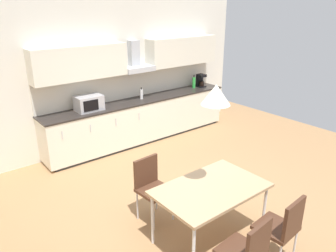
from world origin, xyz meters
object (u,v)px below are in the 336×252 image
at_px(dining_table, 211,191).
at_px(pendant_lamp, 216,95).
at_px(microwave, 89,103).
at_px(coffee_maker, 200,80).
at_px(bottle_white, 141,94).
at_px(chair_far_left, 151,183).
at_px(chair_near_right, 283,225).
at_px(bottle_green, 194,82).
at_px(chair_near_left, 248,249).

xyz_separation_m(dining_table, pendant_lamp, (0.00, 0.00, 1.18)).
relative_size(microwave, coffee_maker, 1.60).
xyz_separation_m(microwave, bottle_white, (1.19, 0.03, -0.04)).
relative_size(coffee_maker, dining_table, 0.23).
bearing_deg(bottle_white, chair_far_left, -121.93).
relative_size(chair_far_left, pendant_lamp, 2.72).
xyz_separation_m(microwave, pendant_lamp, (0.03, -3.12, 0.82)).
xyz_separation_m(coffee_maker, chair_near_right, (-2.54, -3.95, -0.52)).
xyz_separation_m(bottle_green, dining_table, (-2.64, -3.16, -0.35)).
height_order(chair_near_left, chair_near_right, same).
bearing_deg(chair_near_right, chair_near_left, 180.00).
height_order(chair_far_left, pendant_lamp, pendant_lamp).
distance_m(chair_near_left, chair_far_left, 1.61).
bearing_deg(coffee_maker, chair_near_right, -122.72).
distance_m(microwave, chair_near_right, 3.97).
bearing_deg(bottle_green, chair_far_left, -141.31).
relative_size(microwave, dining_table, 0.36).
height_order(chair_near_right, pendant_lamp, pendant_lamp).
distance_m(coffee_maker, dining_table, 4.26).
height_order(dining_table, pendant_lamp, pendant_lamp).
distance_m(bottle_white, chair_far_left, 2.81).
relative_size(bottle_green, chair_far_left, 0.35).
height_order(coffee_maker, chair_near_left, coffee_maker).
height_order(microwave, chair_far_left, microwave).
relative_size(coffee_maker, chair_far_left, 0.34).
bearing_deg(chair_near_right, pendant_lamp, 110.73).
relative_size(microwave, bottle_green, 1.57).
height_order(chair_near_left, pendant_lamp, pendant_lamp).
bearing_deg(chair_near_left, bottle_white, 69.85).
xyz_separation_m(chair_near_right, pendant_lamp, (-0.30, 0.80, 1.33)).
distance_m(coffee_maker, bottle_white, 1.68).
xyz_separation_m(bottle_green, pendant_lamp, (-2.64, -3.16, 0.83)).
bearing_deg(chair_near_left, dining_table, 70.09).
xyz_separation_m(microwave, chair_far_left, (-0.28, -2.32, -0.51)).
bearing_deg(pendant_lamp, chair_near_right, -69.27).
distance_m(microwave, dining_table, 3.14).
bearing_deg(dining_table, microwave, 90.49).
distance_m(chair_near_left, pendant_lamp, 1.58).
bearing_deg(microwave, chair_near_left, -93.85).
height_order(microwave, dining_table, microwave).
distance_m(dining_table, pendant_lamp, 1.18).
xyz_separation_m(dining_table, chair_near_right, (0.30, -0.80, -0.15)).
xyz_separation_m(bottle_green, chair_far_left, (-2.94, -2.36, -0.50)).
height_order(bottle_white, chair_near_right, bottle_white).
bearing_deg(pendant_lamp, chair_near_left, -109.91).
bearing_deg(coffee_maker, bottle_white, -179.98).
bearing_deg(coffee_maker, bottle_green, 176.91).
bearing_deg(dining_table, bottle_white, 69.79).
relative_size(coffee_maker, bottle_white, 1.22).
distance_m(coffee_maker, chair_far_left, 3.96).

